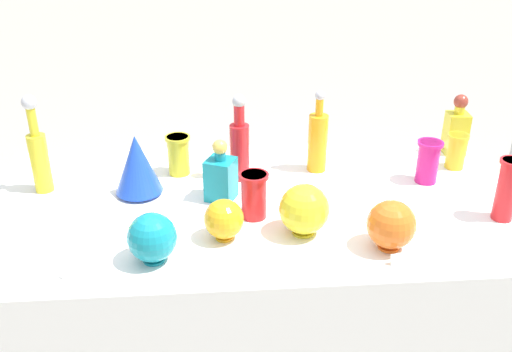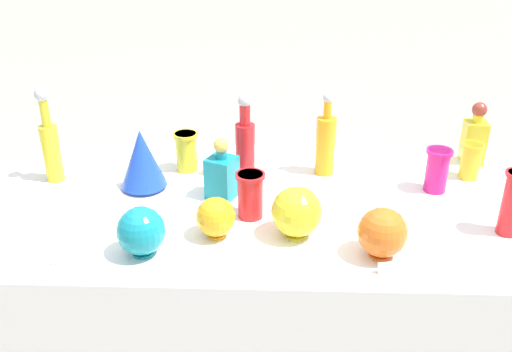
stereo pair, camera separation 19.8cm
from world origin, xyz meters
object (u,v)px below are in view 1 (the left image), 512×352
Objects in this scene: round_bowl_3 at (304,209)px; fluted_vase_0 at (137,164)px; tall_bottle_1 at (38,153)px; slender_vase_0 at (178,154)px; tall_bottle_2 at (318,140)px; cardboard_box_behind_left at (331,200)px; tall_bottle_0 at (240,145)px; square_decanter_0 at (221,176)px; slender_vase_1 at (254,194)px; slender_vase_4 at (508,188)px; round_bowl_2 at (224,219)px; square_decanter_1 at (456,129)px; slender_vase_2 at (456,150)px; slender_vase_3 at (428,160)px; round_bowl_0 at (391,225)px; round_bowl_1 at (152,238)px.

fluted_vase_0 is at bearing 150.53° from round_bowl_3.
tall_bottle_1 is 0.50m from slender_vase_0.
tall_bottle_2 is 1.11m from cardboard_box_behind_left.
tall_bottle_0 is at bearing 3.42° from tall_bottle_1.
slender_vase_1 is at bearing -51.76° from square_decanter_0.
round_bowl_3 is (0.42, -0.47, 0.00)m from slender_vase_0.
slender_vase_4 reaches higher than round_bowl_2.
tall_bottle_1 is 0.98m from round_bowl_3.
square_decanter_1 reaches higher than slender_vase_1.
cardboard_box_behind_left is (-0.35, 0.69, -0.71)m from square_decanter_1.
tall_bottle_2 is at bearing 51.53° from slender_vase_1.
square_decanter_1 is at bearing 5.50° from slender_vase_0.
cardboard_box_behind_left is at bearing 56.99° from tall_bottle_0.
tall_bottle_1 is at bearing -176.58° from tall_bottle_0.
tall_bottle_2 reaches higher than slender_vase_2.
fluted_vase_0 reaches higher than round_bowl_3.
slender_vase_4 is at bearing -12.81° from square_decanter_0.
tall_bottle_0 reaches higher than fluted_vase_0.
round_bowl_2 is 0.80× the size of round_bowl_3.
slender_vase_3 is 0.37× the size of cardboard_box_behind_left.
tall_bottle_0 is 0.86m from slender_vase_2.
round_bowl_1 is at bearing -178.91° from round_bowl_0.
slender_vase_1 reaches higher than slender_vase_0.
round_bowl_3 reaches higher than slender_vase_1.
tall_bottle_2 reaches higher than round_bowl_1.
fluted_vase_0 reaches higher than round_bowl_2.
round_bowl_2 is at bearing -89.24° from square_decanter_0.
slender_vase_0 is (-0.16, 0.22, -0.01)m from square_decanter_0.
tall_bottle_2 reaches higher than slender_vase_0.
round_bowl_2 is at bearing -177.27° from round_bowl_3.
round_bowl_3 is (0.47, 0.12, 0.01)m from round_bowl_1.
square_decanter_0 reaches higher than round_bowl_2.
slender_vase_4 is at bearing -5.32° from slender_vase_1.
slender_vase_3 reaches higher than round_bowl_0.
round_bowl_2 is (-0.98, -0.59, -0.04)m from square_decanter_1.
slender_vase_3 is at bearing -129.37° from square_decanter_1.
round_bowl_3 is at bearing -44.42° from square_decanter_0.
square_decanter_1 is at bearing 38.63° from round_bowl_3.
slender_vase_3 is 1.07m from fluted_vase_0.
tall_bottle_2 is at bearing 75.14° from round_bowl_3.
square_decanter_0 is 0.62m from round_bowl_0.
square_decanter_1 is (0.91, 0.17, -0.03)m from tall_bottle_0.
slender_vase_0 is 0.44m from slender_vase_1.
fluted_vase_0 is (-1.28, -0.27, 0.01)m from square_decanter_1.
fluted_vase_0 is 1.34× the size of round_bowl_3.
slender_vase_1 is at bearing 151.19° from round_bowl_0.
tall_bottle_2 is 1.27× the size of square_decanter_1.
tall_bottle_1 is 0.76m from round_bowl_2.
round_bowl_3 is 0.39× the size of cardboard_box_behind_left.
round_bowl_0 is 0.72m from round_bowl_1.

